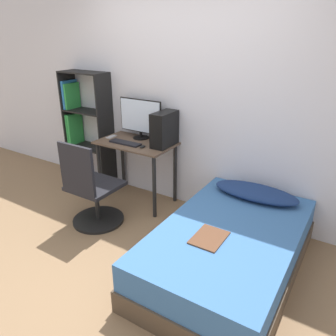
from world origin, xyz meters
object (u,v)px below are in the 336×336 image
at_px(bed, 228,250).
at_px(monitor, 140,118).
at_px(office_chair, 92,194).
at_px(pc_tower, 164,129).
at_px(keyboard, 125,143).
at_px(bookshelf, 83,130).

height_order(bed, monitor, monitor).
distance_m(office_chair, pc_tower, 1.08).
relative_size(monitor, pc_tower, 1.51).
distance_m(office_chair, bed, 1.57).
bearing_deg(keyboard, pc_tower, 23.57).
bearing_deg(bed, monitor, 152.12).
relative_size(bed, pc_tower, 4.69).
xyz_separation_m(office_chair, pc_tower, (0.43, 0.78, 0.60)).
xyz_separation_m(bookshelf, office_chair, (0.93, -0.84, -0.38)).
distance_m(bookshelf, keyboard, 0.96).
bearing_deg(monitor, bookshelf, -177.80).
height_order(bookshelf, keyboard, bookshelf).
distance_m(bookshelf, office_chair, 1.30).
relative_size(bed, monitor, 3.11).
bearing_deg(pc_tower, keyboard, -156.43).
bearing_deg(bookshelf, bed, -17.23).
distance_m(bookshelf, bed, 2.65).
xyz_separation_m(bookshelf, keyboard, (0.93, -0.24, 0.04)).
distance_m(bed, monitor, 1.91).
bearing_deg(keyboard, monitor, 84.39).
relative_size(bed, keyboard, 4.58).
distance_m(bookshelf, pc_tower, 1.38).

